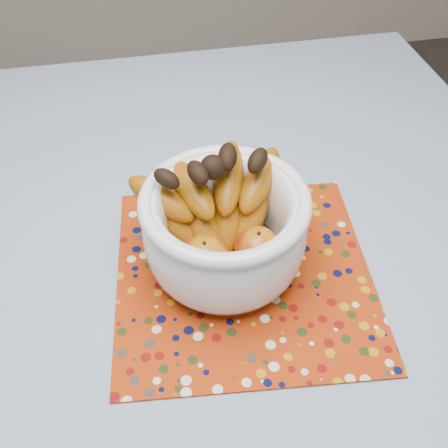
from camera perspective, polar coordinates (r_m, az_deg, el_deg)
name	(u,v)px	position (r m, az deg, el deg)	size (l,w,h in m)	color
table	(183,292)	(0.89, -4.47, -7.43)	(1.20, 1.20, 0.75)	brown
tablecloth	(180,261)	(0.83, -4.79, -4.02)	(1.32, 1.32, 0.01)	slate
placemat	(244,273)	(0.80, 2.16, -5.39)	(0.38, 0.38, 0.00)	#992B08
fruit_bowl	(220,219)	(0.75, -0.45, 0.59)	(0.30, 0.25, 0.19)	white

